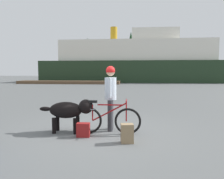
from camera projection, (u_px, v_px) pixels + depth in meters
ground_plane at (95, 132)px, 5.63m from camera, size 160.00×160.00×0.00m
bicycle at (108, 120)px, 5.44m from camera, size 1.71×0.44×0.90m
person_cyclist at (110, 92)px, 5.74m from camera, size 0.32×0.53×1.77m
dog at (70, 110)px, 5.56m from camera, size 1.46×0.51×0.89m
backpack at (127, 133)px, 4.76m from camera, size 0.31×0.24×0.44m
handbag_pannier at (83, 130)px, 5.21m from camera, size 0.33×0.20×0.35m
dock_pier at (69, 82)px, 28.96m from camera, size 14.04×2.47×0.40m
ferry_boat at (136, 63)px, 34.28m from camera, size 29.42×8.07×8.90m
sailboat_moored at (156, 78)px, 37.95m from camera, size 7.42×2.08×8.50m
pine_tree_far_left at (88, 53)px, 54.16m from camera, size 3.18×3.18×10.43m
pine_tree_center at (131, 50)px, 52.27m from camera, size 3.78×3.78×11.57m
pine_tree_far_right at (168, 54)px, 49.18m from camera, size 4.24×4.24×9.32m
pine_tree_mid_back at (166, 53)px, 57.84m from camera, size 4.15×4.15×11.03m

